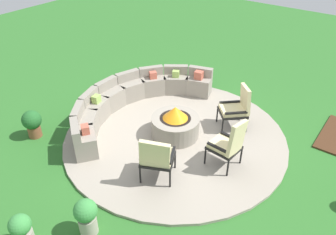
{
  "coord_description": "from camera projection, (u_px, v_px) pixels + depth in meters",
  "views": [
    {
      "loc": [
        -4.95,
        -3.45,
        4.57
      ],
      "look_at": [
        0.0,
        0.2,
        0.45
      ],
      "focal_mm": 35.35,
      "sensor_mm": 36.0,
      "label": 1
    }
  ],
  "objects": [
    {
      "name": "lounge_chair_back_left",
      "position": [
        237.0,
        107.0,
        7.49
      ],
      "size": [
        0.8,
        0.81,
        1.05
      ],
      "rotation": [
        0.0,
        0.0,
        7.04
      ],
      "color": "black",
      "rests_on": "patio_circle"
    },
    {
      "name": "lounge_chair_front_left",
      "position": [
        157.0,
        156.0,
        6.07
      ],
      "size": [
        0.79,
        0.8,
        1.02
      ],
      "rotation": [
        0.0,
        0.0,
        5.15
      ],
      "color": "black",
      "rests_on": "patio_circle"
    },
    {
      "name": "patio_circle",
      "position": [
        175.0,
        136.0,
        7.54
      ],
      "size": [
        4.98,
        4.98,
        0.06
      ],
      "primitive_type": "cylinder",
      "color": "#9E9384",
      "rests_on": "ground_plane"
    },
    {
      "name": "potted_plant_0",
      "position": [
        32.0,
        123.0,
        7.38
      ],
      "size": [
        0.43,
        0.43,
        0.66
      ],
      "color": "brown",
      "rests_on": "ground_plane"
    },
    {
      "name": "potted_plant_3",
      "position": [
        86.0,
        216.0,
        5.21
      ],
      "size": [
        0.38,
        0.38,
        0.69
      ],
      "color": "#A89E8E",
      "rests_on": "ground_plane"
    },
    {
      "name": "potted_plant_1",
      "position": [
        22.0,
        230.0,
        5.04
      ],
      "size": [
        0.34,
        0.34,
        0.63
      ],
      "color": "#A89E8E",
      "rests_on": "ground_plane"
    },
    {
      "name": "curved_stone_bench",
      "position": [
        133.0,
        99.0,
        8.26
      ],
      "size": [
        4.19,
        2.01,
        0.73
      ],
      "color": "gray",
      "rests_on": "patio_circle"
    },
    {
      "name": "fire_pit",
      "position": [
        175.0,
        124.0,
        7.36
      ],
      "size": [
        1.07,
        1.07,
        0.74
      ],
      "color": "gray",
      "rests_on": "patio_circle"
    },
    {
      "name": "ground_plane",
      "position": [
        175.0,
        137.0,
        7.56
      ],
      "size": [
        24.0,
        24.0,
        0.0
      ],
      "primitive_type": "plane",
      "color": "#2D6B28"
    },
    {
      "name": "lounge_chair_front_right",
      "position": [
        229.0,
        143.0,
        6.35
      ],
      "size": [
        0.6,
        0.62,
        1.12
      ],
      "rotation": [
        0.0,
        0.0,
        6.2
      ],
      "color": "black",
      "rests_on": "patio_circle"
    }
  ]
}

